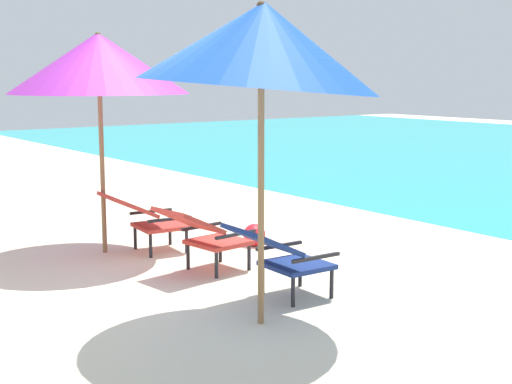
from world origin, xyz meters
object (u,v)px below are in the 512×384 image
lounge_chair_left (145,216)px  beach_ball (254,235)px  beach_umbrella_right (261,45)px  lounge_chair_center (204,232)px  lounge_chair_right (281,254)px  beach_umbrella_left (99,63)px

lounge_chair_left → beach_ball: 1.26m
beach_umbrella_right → lounge_chair_center: bearing=163.7°
lounge_chair_center → lounge_chair_right: (1.11, 0.07, 0.00)m
lounge_chair_left → beach_ball: size_ratio=3.65×
lounge_chair_right → beach_ball: lounge_chair_right is taller
lounge_chair_center → beach_umbrella_right: bearing=-16.3°
beach_umbrella_left → beach_umbrella_right: size_ratio=1.05×
lounge_chair_center → beach_umbrella_right: size_ratio=0.37×
beach_umbrella_right → beach_ball: bearing=144.6°
lounge_chair_left → lounge_chair_center: same height
lounge_chair_center → beach_umbrella_left: beach_umbrella_left is taller
lounge_chair_center → lounge_chair_right: bearing=3.4°
lounge_chair_right → beach_umbrella_left: 3.00m
lounge_chair_right → beach_ball: bearing=150.0°
lounge_chair_left → beach_umbrella_left: (-0.29, -0.35, 1.63)m
beach_ball → lounge_chair_right: bearing=-30.0°
lounge_chair_center → beach_umbrella_left: size_ratio=0.35×
beach_ball → lounge_chair_center: bearing=-59.5°
lounge_chair_center → beach_umbrella_left: (-1.36, -0.42, 1.63)m
lounge_chair_right → beach_umbrella_left: bearing=-168.8°
lounge_chair_center → beach_ball: bearing=120.5°
beach_umbrella_left → beach_ball: size_ratio=10.45×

